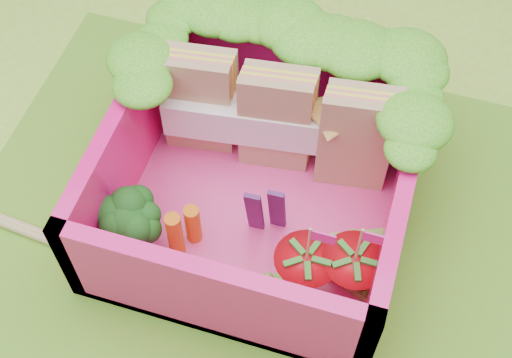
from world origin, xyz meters
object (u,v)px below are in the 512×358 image
Objects in this scene: strawberry_left at (305,273)px; strawberry_right at (352,274)px; bento_box at (259,177)px; broccoli at (133,216)px; chopsticks at (29,230)px; sandwich_stack at (278,120)px.

strawberry_left is 1.00× the size of strawberry_right.
bento_box is 0.57m from broccoli.
bento_box reaches higher than chopsticks.
bento_box is at bearing 23.95° from chopsticks.
broccoli is 0.67× the size of strawberry_right.
sandwich_stack is at bearing 52.63° from broccoli.
broccoli reaches higher than chopsticks.
chopsticks is (-1.47, -0.13, -0.17)m from strawberry_right.
chopsticks is (-0.97, -0.43, -0.25)m from bento_box.
strawberry_right reaches higher than strawberry_left.
bento_box is 1.09m from chopsticks.
strawberry_left is at bearing -1.68° from broccoli.
chopsticks is (-1.28, -0.08, -0.17)m from strawberry_left.
strawberry_left is 0.19m from strawberry_right.
sandwich_stack is 0.48× the size of chopsticks.
sandwich_stack is 3.16× the size of broccoli.
strawberry_left is 0.23× the size of chopsticks.
strawberry_right is at bearing 1.72° from broccoli.
strawberry_left is at bearing -164.66° from strawberry_right.
strawberry_right is (0.96, 0.03, -0.04)m from broccoli.
bento_box is 1.20× the size of sandwich_stack.
broccoli is (-0.47, -0.62, -0.10)m from sandwich_stack.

